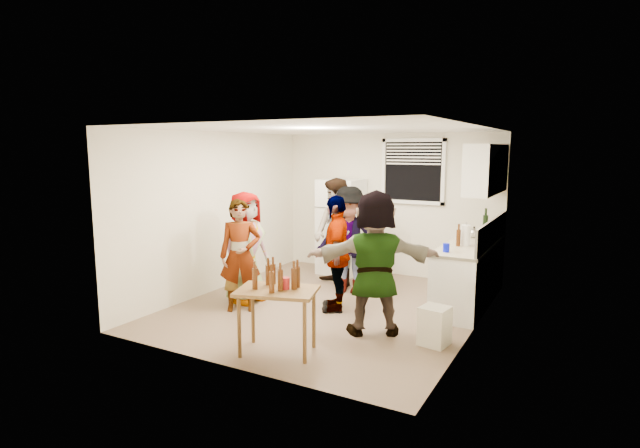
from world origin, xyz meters
The scene contains 23 objects.
room centered at (0.00, 0.00, 0.00)m, with size 4.00×4.50×2.50m, color silver, non-canonical shape.
window centered at (0.45, 2.21, 1.85)m, with size 1.12×0.10×1.06m, color white, non-canonical shape.
refrigerator centered at (-0.75, 1.88, 0.85)m, with size 0.70×0.70×1.70m, color white.
counter_lower centered at (1.70, 1.15, 0.43)m, with size 0.60×2.20×0.86m, color white.
countertop centered at (1.70, 1.15, 0.88)m, with size 0.64×2.22×0.04m, color beige.
backsplash centered at (1.99, 1.15, 1.08)m, with size 0.03×2.20×0.36m, color beige.
upper_cabinets centered at (1.83, 1.35, 1.95)m, with size 0.34×1.60×0.70m, color white.
kettle centered at (1.65, 1.56, 0.90)m, with size 0.22×0.19×0.19m, color silver, non-canonical shape.
paper_towel centered at (1.68, 0.88, 0.90)m, with size 0.13×0.13×0.29m, color white.
wine_bottle centered at (1.75, 1.89, 0.90)m, with size 0.08×0.08×0.31m, color black.
beer_bottle_counter centered at (1.60, 0.78, 0.90)m, with size 0.06×0.06×0.23m, color #47230C.
blue_cup centered at (1.56, 0.31, 0.90)m, with size 0.09×0.09×0.12m, color #060FDB.
picture_frame centered at (1.92, 1.76, 0.97)m, with size 0.02×0.17×0.14m, color #D3CC49.
trash_bin centered at (1.70, -0.64, 0.25)m, with size 0.30×0.30×0.45m, color silver.
serving_table centered at (0.24, -1.70, 0.00)m, with size 0.86×0.57×0.72m, color brown, non-canonical shape.
beer_bottle_table centered at (0.40, -1.61, 0.72)m, with size 0.06×0.06×0.23m, color #47230C.
red_cup centered at (0.32, -1.64, 0.72)m, with size 0.10×0.10×0.13m, color #AC1D20.
guest_grey centered at (-1.20, -0.35, 0.00)m, with size 0.80×1.63×0.52m, color gray.
guest_stripe centered at (-1.02, -0.71, 0.00)m, with size 0.57×1.56×0.37m, color #141933.
guest_back_left centered at (-0.41, 1.02, 0.00)m, with size 0.86×1.77×0.67m, color brown.
guest_back_right centered at (-0.08, 0.82, 0.00)m, with size 1.08×1.67×0.62m, color #444349.
guest_black centered at (0.14, -0.06, 0.00)m, with size 0.94×1.61×0.39m, color black.
guest_orange centered at (0.94, -0.63, 0.00)m, with size 1.64×1.76×0.52m, color #EC944F.
Camera 1 is at (3.18, -6.08, 2.24)m, focal length 28.00 mm.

